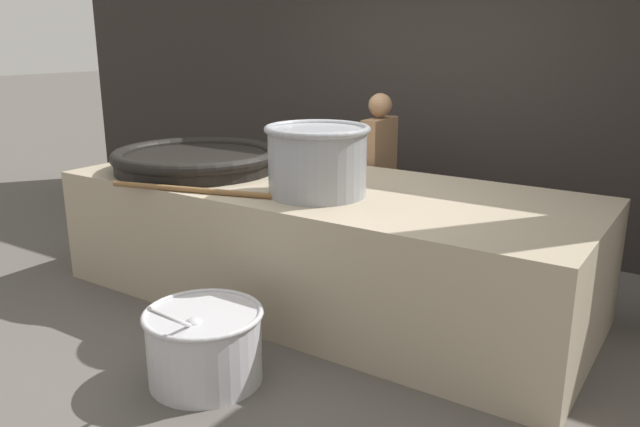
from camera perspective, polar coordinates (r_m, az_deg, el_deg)
ground_plane at (r=4.83m, az=0.00°, el=-7.66°), size 60.00×60.00×0.00m
back_wall at (r=6.21m, az=10.57°, el=12.93°), size 9.76×0.24×3.28m
hearth_platform at (r=4.67m, az=0.00°, el=-2.63°), size 3.91×1.57×0.89m
giant_wok_near at (r=5.12m, az=-11.22°, el=4.92°), size 1.34×1.34×0.17m
stock_pot at (r=4.18m, az=-0.25°, el=5.02°), size 0.71×0.71×0.47m
stirring_paddle at (r=4.32m, az=-10.08°, el=2.01°), size 1.37×0.44×0.04m
cook at (r=5.52m, az=5.30°, el=3.93°), size 0.34×0.53×1.47m
prep_bowl_vegetables at (r=3.71m, az=-10.52°, el=-11.49°), size 0.69×0.87×0.69m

